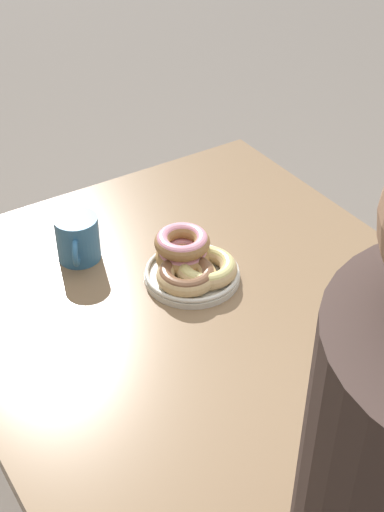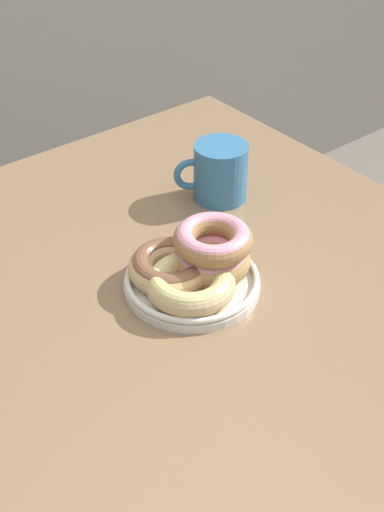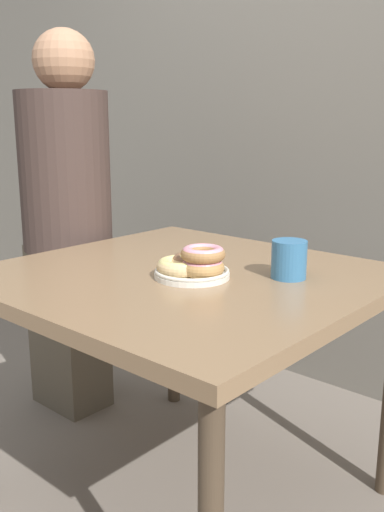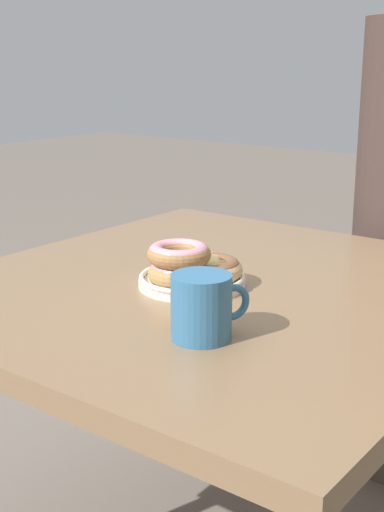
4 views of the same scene
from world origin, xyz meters
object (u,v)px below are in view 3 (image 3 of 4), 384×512
object	(u,v)px
donut_plate	(194,264)
coffee_mug	(289,259)
person_figure	(66,217)
dining_table	(185,297)

from	to	relation	value
donut_plate	coffee_mug	size ratio (longest dim) A/B	1.88
donut_plate	person_figure	size ratio (longest dim) A/B	0.16
dining_table	person_figure	distance (m)	0.75
dining_table	donut_plate	world-z (taller)	donut_plate
dining_table	coffee_mug	world-z (taller)	coffee_mug
dining_table	coffee_mug	distance (m)	0.31
dining_table	person_figure	xyz separation A→B (m)	(-0.72, 0.13, 0.13)
person_figure	coffee_mug	bearing A→B (deg)	0.66
dining_table	donut_plate	size ratio (longest dim) A/B	4.41
donut_plate	coffee_mug	bearing A→B (deg)	41.61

